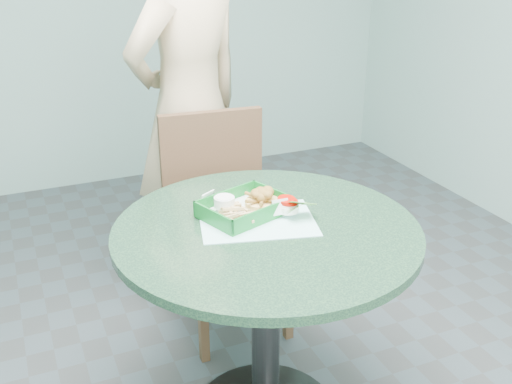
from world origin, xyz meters
name	(u,v)px	position (x,y,z in m)	size (l,w,h in m)	color
cafe_table	(266,278)	(0.00, 0.00, 0.58)	(0.97, 0.97, 0.75)	#29292A
dining_chair	(222,208)	(0.09, 0.66, 0.53)	(0.44, 0.44, 0.93)	#3A2A1C
diner_person	(188,72)	(0.06, 0.96, 1.06)	(0.77, 0.51, 2.12)	tan
placemat	(257,226)	(-0.01, 0.05, 0.75)	(0.36, 0.27, 0.00)	#A9ECE9
food_basket	(244,216)	(-0.03, 0.11, 0.77)	(0.26, 0.19, 0.05)	#0E6C23
crab_sandwich	(265,205)	(0.03, 0.09, 0.80)	(0.12, 0.12, 0.07)	#E6BB65
fries_pile	(232,216)	(-0.08, 0.08, 0.79)	(0.10, 0.11, 0.04)	tan
sauce_ramekin	(225,204)	(-0.09, 0.14, 0.80)	(0.07, 0.07, 0.04)	white
garnish_cup	(289,217)	(0.08, 0.00, 0.79)	(0.11, 0.10, 0.04)	white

